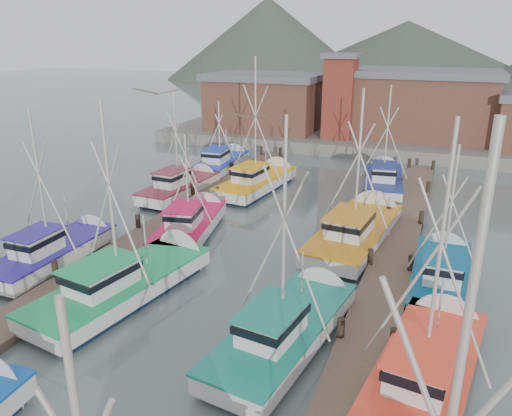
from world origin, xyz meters
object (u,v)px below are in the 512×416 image
(boat_8, at_px, (192,223))
(boat_12, at_px, (260,181))
(lookout_tower, at_px, (340,96))
(boat_4, at_px, (132,281))

(boat_8, relative_size, boat_12, 0.81)
(lookout_tower, distance_m, boat_12, 17.51)
(boat_4, relative_size, boat_8, 1.17)
(boat_4, bearing_deg, lookout_tower, 96.03)
(boat_4, relative_size, boat_12, 0.95)
(lookout_tower, distance_m, boat_8, 27.43)
(boat_4, bearing_deg, boat_8, 106.21)
(lookout_tower, relative_size, boat_8, 0.97)
(boat_8, bearing_deg, boat_4, -94.41)
(boat_8, bearing_deg, lookout_tower, 72.52)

